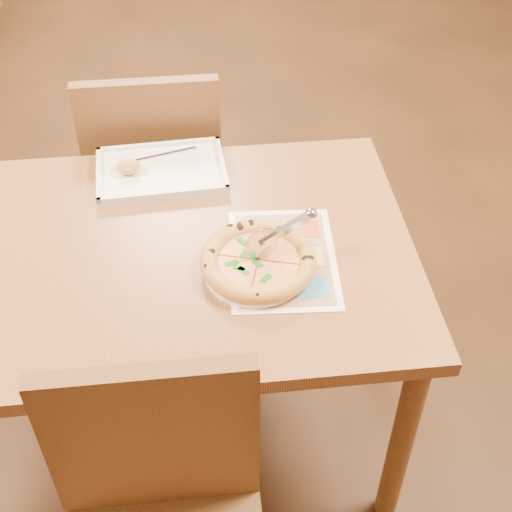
{
  "coord_description": "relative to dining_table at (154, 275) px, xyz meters",
  "views": [
    {
      "loc": [
        0.12,
        -1.3,
        1.91
      ],
      "look_at": [
        0.25,
        -0.1,
        0.77
      ],
      "focal_mm": 50.0,
      "sensor_mm": 36.0,
      "label": 1
    }
  ],
  "objects": [
    {
      "name": "room",
      "position": [
        0.0,
        0.0,
        0.72
      ],
      "size": [
        7.0,
        7.0,
        7.0
      ],
      "color": "#36210E",
      "rests_on": "ground"
    },
    {
      "name": "dining_table",
      "position": [
        0.0,
        0.0,
        0.0
      ],
      "size": [
        1.3,
        0.85,
        0.72
      ],
      "color": "brown",
      "rests_on": "ground"
    },
    {
      "name": "chair_near",
      "position": [
        0.0,
        -0.6,
        -0.07
      ],
      "size": [
        0.42,
        0.42,
        0.47
      ],
      "color": "brown",
      "rests_on": "ground"
    },
    {
      "name": "chair_far",
      "position": [
        -0.0,
        0.6,
        -0.07
      ],
      "size": [
        0.42,
        0.42,
        0.47
      ],
      "rotation": [
        0.0,
        0.0,
        3.14
      ],
      "color": "brown",
      "rests_on": "ground"
    },
    {
      "name": "plate",
      "position": [
        0.25,
        -0.1,
        0.09
      ],
      "size": [
        0.32,
        0.32,
        0.01
      ],
      "primitive_type": "cylinder",
      "rotation": [
        0.0,
        0.0,
        0.32
      ],
      "color": "white",
      "rests_on": "dining_table"
    },
    {
      "name": "pizza",
      "position": [
        0.26,
        -0.09,
        0.11
      ],
      "size": [
        0.28,
        0.28,
        0.04
      ],
      "rotation": [
        0.0,
        0.0,
        -0.28
      ],
      "color": "gold",
      "rests_on": "plate"
    },
    {
      "name": "pizza_cutter",
      "position": [
        0.3,
        -0.07,
        0.18
      ],
      "size": [
        0.17,
        0.06,
        0.1
      ],
      "rotation": [
        0.0,
        0.0,
        0.31
      ],
      "color": "silver",
      "rests_on": "pizza"
    },
    {
      "name": "appetizer_tray",
      "position": [
        0.02,
        0.3,
        0.1
      ],
      "size": [
        0.36,
        0.26,
        0.06
      ],
      "rotation": [
        0.0,
        0.0,
        0.05
      ],
      "color": "white",
      "rests_on": "dining_table"
    },
    {
      "name": "menu",
      "position": [
        0.32,
        -0.06,
        0.09
      ],
      "size": [
        0.28,
        0.38,
        0.0
      ],
      "primitive_type": "cube",
      "rotation": [
        0.0,
        0.0,
        -0.07
      ],
      "color": "white",
      "rests_on": "dining_table"
    }
  ]
}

